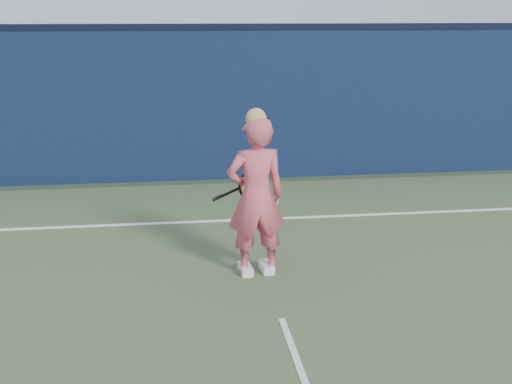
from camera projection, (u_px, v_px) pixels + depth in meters
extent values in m
plane|color=#263B24|center=(303.00, 378.00, 5.06)|extent=(80.00, 80.00, 0.00)
cube|color=#0B1A34|center=(228.00, 105.00, 10.93)|extent=(24.00, 0.40, 2.50)
cube|color=black|center=(227.00, 27.00, 10.58)|extent=(24.00, 0.42, 0.10)
imported|color=#D05164|center=(256.00, 197.00, 6.87)|extent=(0.68, 0.49, 1.75)
sphere|color=tan|center=(256.00, 119.00, 6.64)|extent=(0.22, 0.22, 0.22)
cube|color=white|center=(266.00, 267.00, 7.12)|extent=(0.15, 0.29, 0.10)
cube|color=white|center=(245.00, 269.00, 7.07)|extent=(0.15, 0.29, 0.10)
torus|color=black|center=(249.00, 185.00, 7.33)|extent=(0.29, 0.24, 0.33)
torus|color=orange|center=(249.00, 185.00, 7.33)|extent=(0.24, 0.19, 0.27)
cylinder|color=beige|center=(249.00, 185.00, 7.33)|extent=(0.23, 0.18, 0.26)
cylinder|color=black|center=(229.00, 193.00, 7.25)|extent=(0.28, 0.16, 0.11)
cylinder|color=black|center=(218.00, 198.00, 7.21)|extent=(0.14, 0.09, 0.07)
cube|color=white|center=(245.00, 220.00, 8.88)|extent=(11.00, 0.08, 0.01)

